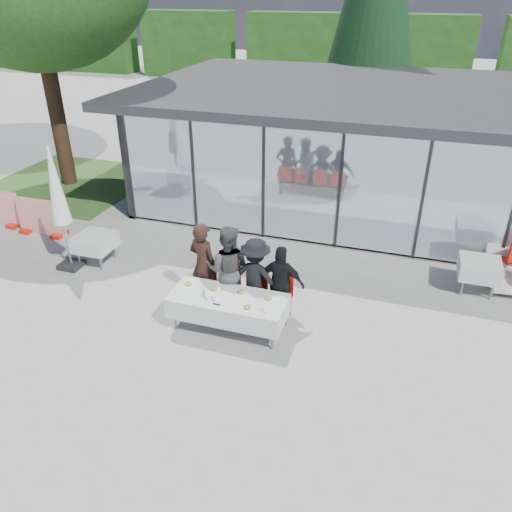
{
  "coord_description": "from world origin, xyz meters",
  "views": [
    {
      "loc": [
        2.61,
        -7.5,
        6.02
      ],
      "look_at": [
        -0.2,
        1.2,
        1.02
      ],
      "focal_mm": 35.0,
      "sensor_mm": 36.0,
      "label": 1
    }
  ],
  "objects_px": {
    "juice_bottle": "(204,294)",
    "lounger": "(501,271)",
    "diner_a": "(204,265)",
    "diner_c": "(256,277)",
    "diner_chair_d": "(281,293)",
    "plate_c": "(241,292)",
    "spare_table_right": "(479,269)",
    "plate_extra": "(247,308)",
    "market_umbrella": "(57,193)",
    "diner_chair_b": "(229,284)",
    "folded_eyeglasses": "(217,304)",
    "plate_d": "(268,299)",
    "spare_chair_b": "(511,257)",
    "dining_table": "(228,306)",
    "plate_a": "(189,284)",
    "diner_b": "(228,269)",
    "diner_chair_c": "(256,289)",
    "diner_d": "(281,283)",
    "diner_chair_a": "(205,280)",
    "spare_table_left": "(95,242)",
    "plate_b": "(214,289)"
  },
  "relations": [
    {
      "from": "spare_table_left",
      "to": "dining_table",
      "type": "bearing_deg",
      "value": -20.81
    },
    {
      "from": "juice_bottle",
      "to": "lounger",
      "type": "distance_m",
      "value": 6.85
    },
    {
      "from": "diner_chair_d",
      "to": "dining_table",
      "type": "bearing_deg",
      "value": -138.95
    },
    {
      "from": "diner_c",
      "to": "spare_table_right",
      "type": "distance_m",
      "value": 4.98
    },
    {
      "from": "diner_a",
      "to": "diner_chair_b",
      "type": "xyz_separation_m",
      "value": [
        0.53,
        0.05,
        -0.4
      ]
    },
    {
      "from": "diner_a",
      "to": "spare_table_right",
      "type": "xyz_separation_m",
      "value": [
        5.52,
        2.31,
        -0.38
      ]
    },
    {
      "from": "diner_chair_b",
      "to": "spare_table_right",
      "type": "relative_size",
      "value": 1.13
    },
    {
      "from": "diner_c",
      "to": "plate_a",
      "type": "relative_size",
      "value": 6.56
    },
    {
      "from": "diner_b",
      "to": "diner_chair_d",
      "type": "distance_m",
      "value": 1.19
    },
    {
      "from": "market_umbrella",
      "to": "dining_table",
      "type": "bearing_deg",
      "value": -14.05
    },
    {
      "from": "diner_chair_c",
      "to": "plate_c",
      "type": "xyz_separation_m",
      "value": [
        -0.13,
        -0.56,
        0.24
      ]
    },
    {
      "from": "diner_b",
      "to": "diner_d",
      "type": "height_order",
      "value": "diner_b"
    },
    {
      "from": "dining_table",
      "to": "diner_b",
      "type": "bearing_deg",
      "value": 110.52
    },
    {
      "from": "folded_eyeglasses",
      "to": "juice_bottle",
      "type": "bearing_deg",
      "value": 152.64
    },
    {
      "from": "diner_a",
      "to": "plate_b",
      "type": "relative_size",
      "value": 7.27
    },
    {
      "from": "plate_d",
      "to": "plate_extra",
      "type": "height_order",
      "value": "same"
    },
    {
      "from": "diner_d",
      "to": "plate_c",
      "type": "xyz_separation_m",
      "value": [
        -0.66,
        -0.51,
        -0.03
      ]
    },
    {
      "from": "diner_a",
      "to": "diner_c",
      "type": "height_order",
      "value": "diner_a"
    },
    {
      "from": "dining_table",
      "to": "diner_d",
      "type": "height_order",
      "value": "diner_d"
    },
    {
      "from": "diner_chair_d",
      "to": "plate_d",
      "type": "bearing_deg",
      "value": -99.09
    },
    {
      "from": "diner_a",
      "to": "lounger",
      "type": "xyz_separation_m",
      "value": [
        6.08,
        2.91,
        -0.68
      ]
    },
    {
      "from": "plate_c",
      "to": "juice_bottle",
      "type": "xyz_separation_m",
      "value": [
        -0.63,
        -0.34,
        0.05
      ]
    },
    {
      "from": "lounger",
      "to": "market_umbrella",
      "type": "bearing_deg",
      "value": -165.71
    },
    {
      "from": "diner_c",
      "to": "folded_eyeglasses",
      "type": "height_order",
      "value": "diner_c"
    },
    {
      "from": "diner_c",
      "to": "diner_d",
      "type": "distance_m",
      "value": 0.53
    },
    {
      "from": "diner_c",
      "to": "diner_chair_d",
      "type": "height_order",
      "value": "diner_c"
    },
    {
      "from": "plate_d",
      "to": "spare_chair_b",
      "type": "distance_m",
      "value": 6.01
    },
    {
      "from": "dining_table",
      "to": "diner_chair_d",
      "type": "xyz_separation_m",
      "value": [
        0.86,
        0.75,
        -0.0
      ]
    },
    {
      "from": "diner_c",
      "to": "lounger",
      "type": "bearing_deg",
      "value": -144.91
    },
    {
      "from": "folded_eyeglasses",
      "to": "diner_c",
      "type": "bearing_deg",
      "value": 66.69
    },
    {
      "from": "diner_chair_d",
      "to": "spare_table_right",
      "type": "xyz_separation_m",
      "value": [
        3.87,
        2.26,
        0.02
      ]
    },
    {
      "from": "diner_b",
      "to": "diner_chair_a",
      "type": "bearing_deg",
      "value": -13.92
    },
    {
      "from": "diner_d",
      "to": "spare_table_right",
      "type": "relative_size",
      "value": 1.87
    },
    {
      "from": "juice_bottle",
      "to": "plate_d",
      "type": "bearing_deg",
      "value": 13.54
    },
    {
      "from": "spare_table_right",
      "to": "diner_chair_d",
      "type": "bearing_deg",
      "value": -149.67
    },
    {
      "from": "market_umbrella",
      "to": "juice_bottle",
      "type": "bearing_deg",
      "value": -17.38
    },
    {
      "from": "diner_d",
      "to": "diner_chair_b",
      "type": "bearing_deg",
      "value": -2.23
    },
    {
      "from": "spare_chair_b",
      "to": "market_umbrella",
      "type": "bearing_deg",
      "value": -164.58
    },
    {
      "from": "plate_a",
      "to": "spare_table_right",
      "type": "height_order",
      "value": "plate_a"
    },
    {
      "from": "plate_b",
      "to": "spare_table_left",
      "type": "xyz_separation_m",
      "value": [
        -3.67,
        1.4,
        -0.22
      ]
    },
    {
      "from": "diner_chair_b",
      "to": "plate_extra",
      "type": "distance_m",
      "value": 1.28
    },
    {
      "from": "diner_chair_b",
      "to": "spare_chair_b",
      "type": "relative_size",
      "value": 1.0
    },
    {
      "from": "plate_d",
      "to": "folded_eyeglasses",
      "type": "height_order",
      "value": "plate_d"
    },
    {
      "from": "diner_c",
      "to": "diner_chair_d",
      "type": "bearing_deg",
      "value": -170.19
    },
    {
      "from": "plate_c",
      "to": "lounger",
      "type": "relative_size",
      "value": 0.19
    },
    {
      "from": "diner_chair_c",
      "to": "plate_a",
      "type": "xyz_separation_m",
      "value": [
        -1.22,
        -0.61,
        0.24
      ]
    },
    {
      "from": "diner_chair_a",
      "to": "spare_chair_b",
      "type": "bearing_deg",
      "value": 26.44
    },
    {
      "from": "diner_a",
      "to": "diner_chair_c",
      "type": "xyz_separation_m",
      "value": [
        1.13,
        0.05,
        -0.4
      ]
    },
    {
      "from": "diner_a",
      "to": "lounger",
      "type": "bearing_deg",
      "value": -137.65
    },
    {
      "from": "spare_table_right",
      "to": "plate_extra",
      "type": "bearing_deg",
      "value": -142.35
    }
  ]
}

